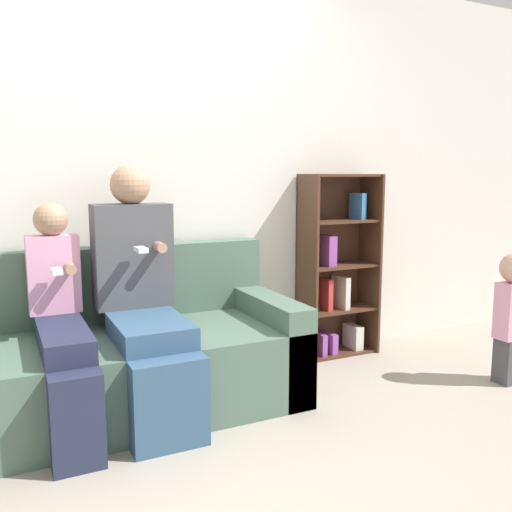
{
  "coord_description": "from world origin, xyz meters",
  "views": [
    {
      "loc": [
        -0.71,
        -2.27,
        1.24
      ],
      "look_at": [
        0.66,
        0.56,
        0.77
      ],
      "focal_mm": 38.0,
      "sensor_mm": 36.0,
      "label": 1
    }
  ],
  "objects_px": {
    "adult_seated": "(142,289)",
    "bookshelf": "(336,271)",
    "couch": "(134,358)",
    "child_seated": "(62,322)"
  },
  "relations": [
    {
      "from": "adult_seated",
      "to": "bookshelf",
      "type": "xyz_separation_m",
      "value": [
        1.45,
        0.39,
        -0.08
      ]
    },
    {
      "from": "couch",
      "to": "child_seated",
      "type": "height_order",
      "value": "child_seated"
    },
    {
      "from": "bookshelf",
      "to": "couch",
      "type": "bearing_deg",
      "value": -168.05
    },
    {
      "from": "bookshelf",
      "to": "adult_seated",
      "type": "bearing_deg",
      "value": -165.07
    },
    {
      "from": "child_seated",
      "to": "bookshelf",
      "type": "bearing_deg",
      "value": 13.32
    },
    {
      "from": "child_seated",
      "to": "bookshelf",
      "type": "xyz_separation_m",
      "value": [
        1.86,
        0.44,
        0.03
      ]
    },
    {
      "from": "couch",
      "to": "adult_seated",
      "type": "height_order",
      "value": "adult_seated"
    },
    {
      "from": "child_seated",
      "to": "bookshelf",
      "type": "height_order",
      "value": "bookshelf"
    },
    {
      "from": "couch",
      "to": "bookshelf",
      "type": "bearing_deg",
      "value": 11.95
    },
    {
      "from": "couch",
      "to": "adult_seated",
      "type": "relative_size",
      "value": 1.33
    }
  ]
}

